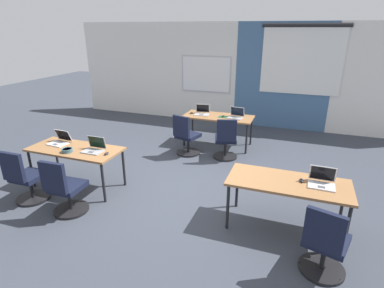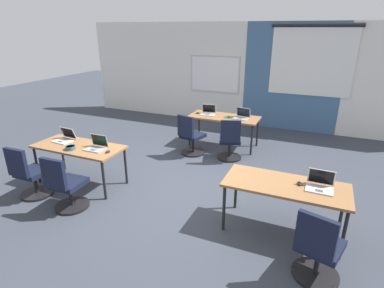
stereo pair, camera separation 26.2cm
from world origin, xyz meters
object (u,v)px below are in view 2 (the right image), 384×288
object	(u,v)px
mouse_near_left_inner	(108,152)
laptop_near_right_end	(320,185)
mouse_far_right	(229,117)
desk_near_left	(79,149)
desk_near_right	(285,188)
laptop_near_left_inner	(96,146)
chair_near_right_end	(317,252)
chair_near_left_end	(30,176)
mouse_near_right_end	(299,183)
chair_far_right	(230,143)
chair_near_left_inner	(66,188)
chair_far_left	(191,138)
mouse_far_left	(197,113)
snack_bowl	(70,147)
laptop_far_right	(242,116)
desk_far_center	(224,119)
laptop_near_left_end	(64,138)
laptop_far_left	(208,112)

from	to	relation	value
mouse_near_left_inner	laptop_near_right_end	bearing A→B (deg)	1.78
mouse_far_right	laptop_near_right_end	world-z (taller)	laptop_near_right_end
desk_near_left	desk_near_right	size ratio (longest dim) A/B	1.00
laptop_near_left_inner	chair_near_right_end	distance (m)	3.68
chair_near_left_end	mouse_near_right_end	xyz separation A→B (m)	(4.08, 0.76, 0.36)
chair_near_left_end	chair_far_right	bearing A→B (deg)	-133.72
laptop_near_left_inner	mouse_near_left_inner	xyz separation A→B (m)	(0.28, -0.06, -0.03)
chair_near_left_inner	chair_far_left	bearing A→B (deg)	-109.47
chair_near_left_end	mouse_far_left	xyz separation A→B (m)	(1.51, 3.50, 0.36)
desk_near_left	mouse_far_right	xyz separation A→B (m)	(1.88, 2.76, 0.08)
mouse_near_right_end	snack_bowl	world-z (taller)	snack_bowl
desk_near_left	chair_near_left_end	xyz separation A→B (m)	(-0.42, -0.71, -0.28)
mouse_near_left_inner	laptop_far_right	bearing A→B (deg)	62.32
desk_near_left	mouse_far_left	bearing A→B (deg)	68.61
mouse_near_left_inner	chair_near_left_inner	world-z (taller)	chair_near_left_inner
desk_far_center	laptop_near_left_inner	size ratio (longest dim) A/B	4.81
chair_near_left_end	mouse_near_left_inner	size ratio (longest dim) A/B	9.17
desk_near_left	chair_near_right_end	bearing A→B (deg)	-11.00
desk_far_center	chair_near_left_end	world-z (taller)	chair_near_left_end
mouse_near_right_end	chair_near_right_end	xyz separation A→B (m)	(0.30, -0.83, -0.36)
laptop_near_left_end	mouse_near_left_inner	bearing A→B (deg)	-3.51
laptop_far_left	snack_bowl	world-z (taller)	laptop_far_left
chair_near_left_end	mouse_far_right	size ratio (longest dim) A/B	8.92
laptop_near_left_end	laptop_near_right_end	distance (m)	4.32
laptop_near_right_end	mouse_near_right_end	xyz separation A→B (m)	(-0.25, 0.01, -0.03)
laptop_near_left_end	chair_near_left_end	xyz separation A→B (m)	(-0.01, -0.81, -0.39)
mouse_far_right	mouse_far_left	bearing A→B (deg)	178.02
laptop_far_right	mouse_near_right_end	size ratio (longest dim) A/B	3.32
laptop_near_left_inner	chair_far_left	world-z (taller)	laptop_near_left_inner
chair_near_right_end	chair_far_left	world-z (taller)	same
mouse_far_right	mouse_near_left_inner	bearing A→B (deg)	-113.28
desk_far_center	chair_near_left_inner	world-z (taller)	chair_near_left_inner
chair_near_left_end	chair_far_left	size ratio (longest dim) A/B	1.00
mouse_near_left_inner	mouse_near_right_end	xyz separation A→B (m)	(2.99, 0.11, 0.00)
mouse_near_right_end	desk_near_left	bearing A→B (deg)	-179.13
desk_near_right	chair_near_left_inner	distance (m)	3.20
desk_far_center	laptop_near_right_end	world-z (taller)	laptop_near_right_end
chair_near_right_end	chair_near_left_inner	bearing A→B (deg)	16.41
laptop_far_right	snack_bowl	size ratio (longest dim) A/B	2.05
laptop_near_left_inner	chair_far_left	xyz separation A→B (m)	(0.87, 1.99, -0.39)
laptop_near_left_end	desk_near_left	bearing A→B (deg)	-9.37
snack_bowl	chair_near_left_end	bearing A→B (deg)	-128.57
chair_near_left_end	laptop_far_right	xyz separation A→B (m)	(2.58, 3.51, 0.39)
laptop_near_left_end	chair_far_left	distance (m)	2.56
chair_near_right_end	laptop_near_left_end	bearing A→B (deg)	5.15
desk_near_right	laptop_far_right	size ratio (longest dim) A/B	4.40
mouse_near_right_end	mouse_far_left	xyz separation A→B (m)	(-2.57, 2.73, 0.00)
desk_near_right	chair_near_left_end	world-z (taller)	chair_near_left_end
mouse_near_left_inner	laptop_near_right_end	world-z (taller)	laptop_near_right_end
desk_far_center	mouse_near_right_end	bearing A→B (deg)	-55.14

